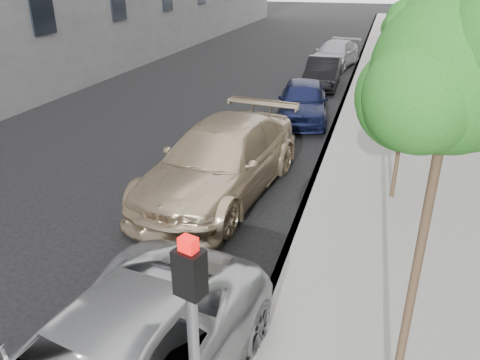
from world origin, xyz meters
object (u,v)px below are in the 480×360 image
at_px(signal_pole, 194,356).
at_px(sedan_rear, 335,54).
at_px(tree_mid, 415,50).
at_px(sedan_blue, 303,101).
at_px(tree_far, 408,20).
at_px(suv, 221,160).
at_px(sedan_black, 323,73).
at_px(tree_near, 457,73).

bearing_deg(signal_pole, sedan_rear, 110.09).
relative_size(tree_mid, sedan_blue, 0.99).
height_order(tree_far, suv, tree_far).
bearing_deg(suv, sedan_black, 92.84).
relative_size(tree_near, sedan_rear, 1.04).
height_order(suv, sedan_blue, suv).
xyz_separation_m(sedan_blue, sedan_rear, (0.00, 10.81, -0.03)).
xyz_separation_m(signal_pole, sedan_blue, (-1.40, 14.21, -1.41)).
height_order(suv, sedan_black, suv).
relative_size(suv, sedan_rear, 1.24).
xyz_separation_m(tree_mid, signal_pole, (-1.93, -8.13, -1.52)).
bearing_deg(sedan_blue, suv, -105.85).
relative_size(tree_far, suv, 0.71).
bearing_deg(tree_far, suv, -120.23).
height_order(tree_mid, tree_far, tree_far).
height_order(signal_pole, sedan_rear, signal_pole).
bearing_deg(suv, tree_mid, 17.14).
bearing_deg(suv, tree_near, -46.65).
distance_m(sedan_blue, sedan_rear, 10.81).
distance_m(tree_near, tree_far, 13.02).
bearing_deg(tree_near, tree_far, 90.00).
distance_m(tree_mid, tree_far, 6.50).
bearing_deg(sedan_rear, tree_far, -62.50).
relative_size(signal_pole, sedan_rear, 0.65).
bearing_deg(sedan_rear, sedan_black, -80.27).
bearing_deg(tree_near, sedan_rear, 98.10).
height_order(tree_near, tree_far, tree_near).
height_order(signal_pole, sedan_blue, signal_pole).
height_order(tree_far, sedan_rear, tree_far).
bearing_deg(sedan_black, sedan_blue, -91.49).
distance_m(sedan_black, sedan_rear, 5.22).
height_order(tree_near, signal_pole, tree_near).
distance_m(suv, sedan_blue, 6.89).
xyz_separation_m(signal_pole, sedan_rear, (-1.40, 25.02, -1.44)).
height_order(sedan_blue, sedan_black, sedan_blue).
bearing_deg(sedan_blue, sedan_black, 81.67).
distance_m(tree_mid, signal_pole, 8.49).
height_order(tree_far, sedan_black, tree_far).
relative_size(tree_far, signal_pole, 1.36).
xyz_separation_m(tree_mid, sedan_blue, (-3.33, 6.08, -2.93)).
bearing_deg(suv, sedan_blue, 89.47).
relative_size(suv, sedan_black, 1.45).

